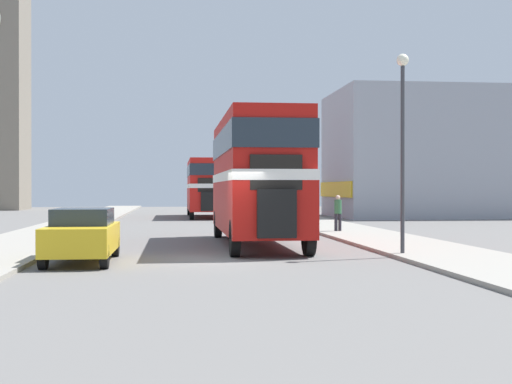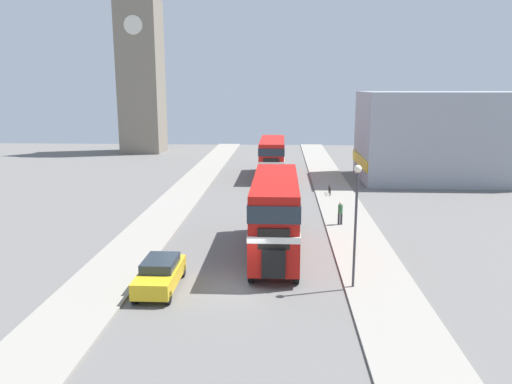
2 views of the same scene
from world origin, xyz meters
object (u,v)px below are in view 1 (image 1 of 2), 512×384
Objects in this scene: double_decker_bus at (256,171)px; street_lamp at (403,123)px; bicycle_on_pavement at (303,215)px; pedestrian_walking at (338,211)px; car_parked_near at (83,234)px; bus_distant at (206,183)px.

street_lamp is at bearing -51.93° from double_decker_bus.
bicycle_on_pavement is at bearing 74.11° from double_decker_bus.
double_decker_bus is 1.78× the size of street_lamp.
pedestrian_walking is 10.02m from bicycle_on_pavement.
car_parked_near is (-5.38, -5.31, -1.89)m from double_decker_bus.
bicycle_on_pavement is (0.20, 10.00, -0.54)m from pedestrian_walking.
street_lamp reaches higher than car_parked_near.
car_parked_near reaches higher than bicycle_on_pavement.
car_parked_near is 15.07m from pedestrian_walking.
bus_distant reaches higher than bicycle_on_pavement.
pedestrian_walking is 11.39m from street_lamp.
pedestrian_walking is at bearing 54.43° from double_decker_bus.
double_decker_bus is 5.93× the size of bicycle_on_pavement.
bus_distant is at bearing 91.54° from double_decker_bus.
pedestrian_walking reaches higher than bicycle_on_pavement.
pedestrian_walking is at bearing 86.83° from street_lamp.
street_lamp reaches higher than bicycle_on_pavement.
car_parked_near is 2.37× the size of bicycle_on_pavement.
street_lamp is (9.16, 0.48, 3.19)m from car_parked_near.
street_lamp is at bearing 2.98° from car_parked_near.
car_parked_near is at bearing -177.02° from street_lamp.
bicycle_on_pavement is at bearing -59.63° from bus_distant.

